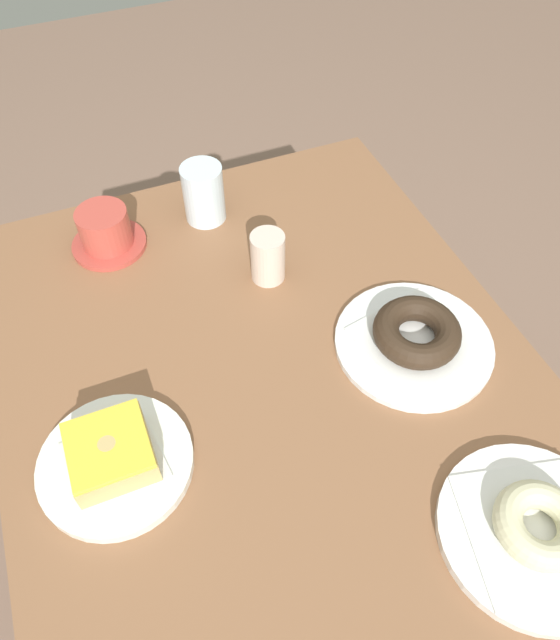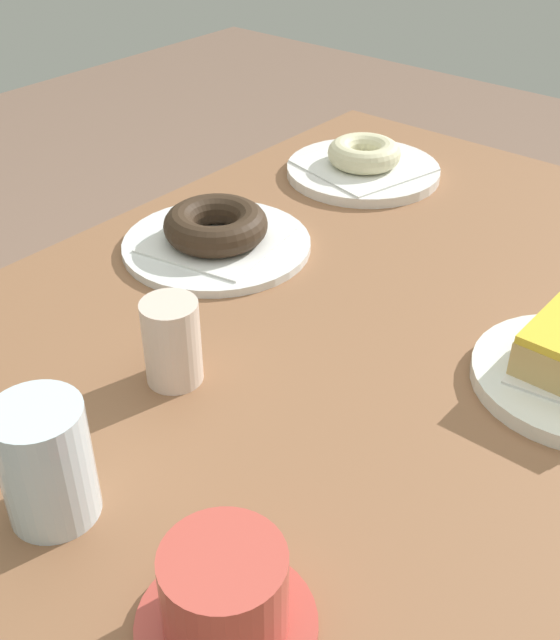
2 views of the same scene
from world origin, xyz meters
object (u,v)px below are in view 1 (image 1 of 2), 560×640
Objects in this scene: plate_glazed_square at (116,463)px; sugar_jar at (268,257)px; water_glass at (204,193)px; donut_sugar_ring at (540,524)px; donut_glazed_square at (110,452)px; plate_sugar_ring at (532,533)px; plate_chocolate_ring at (414,343)px; coffee_cup at (105,231)px; donut_chocolate_ring at (417,332)px.

plate_glazed_square is 0.39m from sugar_jar.
donut_sugar_ring is at bearing 15.00° from water_glass.
donut_glazed_square is 0.39m from sugar_jar.
plate_sugar_ring is 2.11× the size of donut_sugar_ring.
plate_glazed_square is at bearing -86.72° from plate_chocolate_ring.
plate_glazed_square is at bearing -10.71° from coffee_cup.
plate_chocolate_ring is at bearing 0.00° from donut_chocolate_ring.
plate_sugar_ring is (0.28, 0.45, -0.03)m from donut_glazed_square.
plate_sugar_ring is 1.80× the size of coffee_cup.
plate_chocolate_ring is 1.83× the size of donut_chocolate_ring.
donut_chocolate_ring is 0.26m from sugar_jar.
donut_sugar_ring reaches higher than plate_chocolate_ring.
sugar_jar is (-0.22, -0.15, 0.04)m from plate_chocolate_ring.
donut_sugar_ring is 0.73m from water_glass.
sugar_jar is (-0.52, -0.14, 0.04)m from plate_sugar_ring.
coffee_cup is (-0.39, -0.38, 0.03)m from plate_chocolate_ring.
donut_sugar_ring is 0.46× the size of plate_chocolate_ring.
sugar_jar reaches higher than donut_glazed_square.
coffee_cup is at bearing -86.86° from water_glass.
donut_sugar_ring is (0.28, 0.45, -0.01)m from donut_glazed_square.
water_glass reaches higher than coffee_cup.
water_glass reaches higher than plate_sugar_ring.
sugar_jar is at bearing -165.21° from donut_sugar_ring.
donut_sugar_ring is at bearing -2.50° from plate_chocolate_ring.
coffee_cup is (-0.69, -0.37, -0.00)m from donut_sugar_ring.
plate_chocolate_ring is at bearing 177.50° from plate_sugar_ring.
coffee_cup reaches higher than donut_glazed_square.
coffee_cup reaches higher than plate_chocolate_ring.
plate_chocolate_ring is at bearing 93.28° from donut_glazed_square.
donut_sugar_ring is 0.85× the size of coffee_cup.
water_glass is (-0.40, -0.20, 0.05)m from plate_chocolate_ring.
plate_glazed_square is 1.58× the size of coffee_cup.
plate_sugar_ring is 0.73m from water_glass.
donut_sugar_ring is 1.23× the size of sugar_jar.
plate_sugar_ring is 0.30m from plate_chocolate_ring.
plate_chocolate_ring is at bearing 34.81° from sugar_jar.
plate_glazed_square is 2.29× the size of sugar_jar.
donut_sugar_ring is 0.78m from coffee_cup.
sugar_jar is at bearing -165.21° from plate_sugar_ring.
water_glass is at bearing 93.14° from coffee_cup.
donut_chocolate_ring is (-0.03, 0.46, -0.01)m from donut_glazed_square.
sugar_jar is at bearing -145.19° from donut_chocolate_ring.
sugar_jar reaches higher than plate_sugar_ring.
plate_glazed_square is 0.50m from water_glass.
donut_glazed_square is 0.42m from coffee_cup.
water_glass is (-0.42, 0.26, 0.05)m from plate_glazed_square.
water_glass is (-0.70, -0.19, 0.02)m from donut_sugar_ring.
donut_sugar_ring is (0.00, 0.00, 0.03)m from plate_sugar_ring.
plate_sugar_ring is at bearing 15.00° from water_glass.
donut_glazed_square is 0.46m from donut_chocolate_ring.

